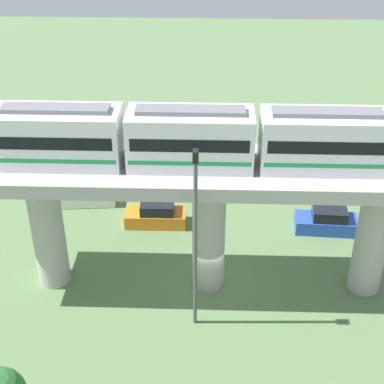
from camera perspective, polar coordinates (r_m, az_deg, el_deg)
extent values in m
plane|color=#5B7A4C|center=(36.02, 1.56, -8.85)|extent=(120.00, 120.00, 0.00)
cylinder|color=#A8A59E|center=(35.00, -13.92, -3.61)|extent=(1.90, 1.90, 7.44)
cylinder|color=#A8A59E|center=(33.73, 1.65, -4.03)|extent=(1.90, 1.90, 7.44)
cylinder|color=#A8A59E|center=(35.01, 17.23, -4.16)|extent=(1.90, 1.90, 7.44)
cube|color=#A8A59E|center=(31.51, 1.77, 2.07)|extent=(5.20, 28.85, 0.80)
cube|color=white|center=(31.64, -12.90, 5.27)|extent=(2.60, 6.60, 3.00)
cube|color=black|center=(31.53, -12.95, 5.67)|extent=(2.64, 6.07, 0.70)
cube|color=#1E8C4C|center=(31.97, -12.74, 4.06)|extent=(2.64, 6.34, 0.24)
cube|color=slate|center=(30.98, -13.25, 7.95)|extent=(1.10, 5.61, 0.24)
cube|color=white|center=(30.63, -0.16, 5.20)|extent=(2.60, 6.60, 3.00)
cube|color=black|center=(30.52, -0.16, 5.62)|extent=(2.64, 6.07, 0.70)
cube|color=#1E8C4C|center=(30.97, -0.16, 3.96)|extent=(2.64, 6.34, 0.24)
cube|color=slate|center=(29.95, -0.17, 7.98)|extent=(1.10, 5.61, 0.24)
cube|color=white|center=(31.18, 12.76, 4.88)|extent=(2.60, 6.60, 3.00)
cube|color=black|center=(31.07, 12.81, 5.29)|extent=(2.64, 6.07, 0.70)
cube|color=#1E8C4C|center=(31.52, 12.60, 3.66)|extent=(2.64, 6.34, 0.24)
cube|color=slate|center=(30.51, 13.11, 7.59)|extent=(1.10, 5.61, 0.24)
cube|color=orange|center=(40.84, -3.58, -2.51)|extent=(1.83, 4.21, 1.00)
cube|color=black|center=(40.34, -3.41, -1.48)|extent=(1.66, 2.31, 0.76)
cube|color=#284CB7|center=(41.17, 12.95, -3.05)|extent=(2.05, 4.30, 1.00)
cube|color=black|center=(40.72, 13.31, -2.04)|extent=(1.77, 2.39, 0.76)
cube|color=white|center=(43.80, -10.22, -0.42)|extent=(2.18, 4.35, 1.00)
cube|color=black|center=(43.32, -10.13, 0.56)|extent=(1.84, 2.44, 0.76)
cylinder|color=brown|center=(47.71, 1.79, 3.79)|extent=(0.36, 0.36, 2.24)
sphere|color=#479342|center=(46.84, 1.83, 5.89)|extent=(2.97, 2.97, 2.97)
cylinder|color=#4C4C51|center=(30.17, 0.32, -5.60)|extent=(0.20, 0.20, 10.24)
cube|color=black|center=(27.23, 0.35, 3.52)|extent=(0.44, 0.28, 0.60)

